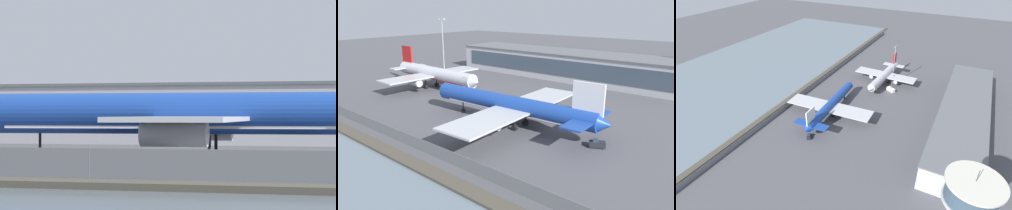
{
  "view_description": "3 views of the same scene",
  "coord_description": "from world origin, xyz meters",
  "views": [
    {
      "loc": [
        20.64,
        -72.46,
        5.06
      ],
      "look_at": [
        0.16,
        7.11,
        6.07
      ],
      "focal_mm": 85.0,
      "sensor_mm": 36.0,
      "label": 1
    },
    {
      "loc": [
        48.85,
        -50.7,
        27.03
      ],
      "look_at": [
        0.56,
        6.94,
        4.72
      ],
      "focal_mm": 35.0,
      "sensor_mm": 36.0,
      "label": 2
    },
    {
      "loc": [
        97.05,
        62.07,
        71.41
      ],
      "look_at": [
        -0.02,
        12.73,
        5.21
      ],
      "focal_mm": 28.0,
      "sensor_mm": 36.0,
      "label": 3
    }
  ],
  "objects": [
    {
      "name": "shoreline_seawall",
      "position": [
        0.0,
        -20.5,
        0.25
      ],
      "size": [
        320.0,
        3.0,
        0.5
      ],
      "color": "#474238",
      "rests_on": "ground"
    },
    {
      "name": "cargo_jet_blue",
      "position": [
        2.64,
        6.8,
        5.02
      ],
      "size": [
        49.48,
        42.88,
        13.17
      ],
      "color": "#193D93",
      "rests_on": "ground"
    },
    {
      "name": "perimeter_fence",
      "position": [
        0.0,
        -16.0,
        1.27
      ],
      "size": [
        280.0,
        0.1,
        2.55
      ],
      "color": "slate",
      "rests_on": "ground"
    },
    {
      "name": "terminal_building",
      "position": [
        -16.89,
        65.41,
        5.23
      ],
      "size": [
        95.95,
        20.39,
        10.44
      ],
      "color": "#B2B2B7",
      "rests_on": "ground"
    },
    {
      "name": "ground_plane",
      "position": [
        0.0,
        0.0,
        0.0
      ],
      "size": [
        500.0,
        500.0,
        0.0
      ],
      "primitive_type": "plane",
      "color": "#4C4C51"
    }
  ]
}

